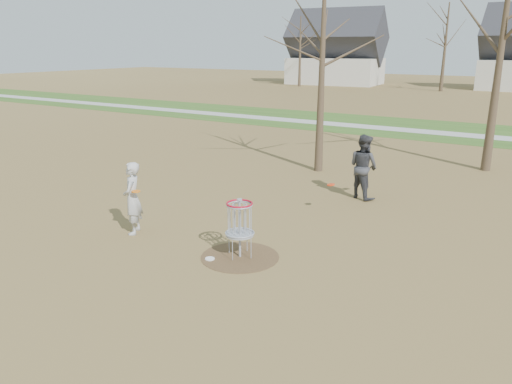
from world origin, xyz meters
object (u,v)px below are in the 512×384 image
(disc_golf_basket, at_px, (240,219))
(player_standing, at_px, (132,198))
(player_throwing, at_px, (363,167))
(disc_grounded, at_px, (210,259))

(disc_golf_basket, bearing_deg, player_standing, -177.24)
(player_throwing, bearing_deg, disc_golf_basket, 106.12)
(player_standing, height_order, disc_grounded, player_standing)
(player_throwing, xyz_separation_m, disc_golf_basket, (-0.71, -5.92, -0.10))
(player_standing, relative_size, disc_grounded, 8.47)
(player_standing, xyz_separation_m, disc_golf_basket, (3.16, 0.15, -0.02))
(player_standing, bearing_deg, disc_grounded, 52.31)
(player_standing, xyz_separation_m, player_throwing, (3.88, 6.07, 0.09))
(disc_golf_basket, bearing_deg, disc_grounded, -135.99)
(disc_grounded, xyz_separation_m, disc_golf_basket, (0.50, 0.48, 0.89))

